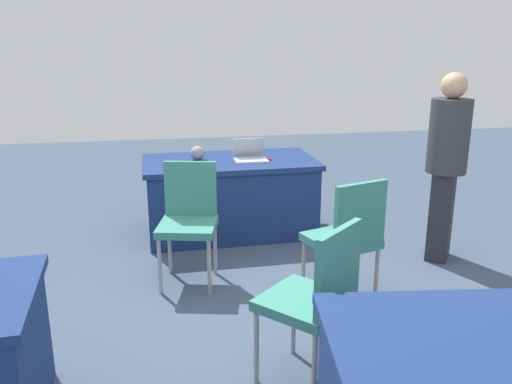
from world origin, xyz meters
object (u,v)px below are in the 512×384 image
object	(u,v)px
chair_by_pillar	(189,215)
scissors_red	(264,159)
person_presenter	(447,159)
chair_tucked_left	(316,294)
yarn_ball	(197,153)
laptop_silver	(250,156)
table_foreground	(230,196)
chair_tucked_right	(347,234)

from	to	relation	value
chair_by_pillar	scissors_red	distance (m)	1.33
person_presenter	chair_tucked_left	bearing A→B (deg)	-9.40
chair_by_pillar	yarn_ball	distance (m)	1.15
chair_tucked_left	laptop_silver	world-z (taller)	chair_tucked_left
table_foreground	scissors_red	world-z (taller)	scissors_red
chair_tucked_right	person_presenter	xyz separation A→B (m)	(-1.13, -0.71, 0.35)
chair_by_pillar	scissors_red	bearing A→B (deg)	-115.44
chair_by_pillar	yarn_ball	size ratio (longest dim) A/B	6.90
chair_by_pillar	laptop_silver	bearing A→B (deg)	-110.59
chair_tucked_right	chair_by_pillar	xyz separation A→B (m)	(1.08, -0.66, -0.01)
yarn_ball	laptop_silver	bearing A→B (deg)	169.06
chair_tucked_right	laptop_silver	world-z (taller)	chair_tucked_right
table_foreground	laptop_silver	bearing A→B (deg)	166.00
chair_tucked_left	chair_by_pillar	bearing A→B (deg)	69.38
chair_tucked_left	chair_tucked_right	size ratio (longest dim) A/B	1.00
yarn_ball	scissors_red	xyz separation A→B (m)	(-0.65, 0.08, -0.07)
chair_by_pillar	yarn_ball	bearing A→B (deg)	-85.37
yarn_ball	scissors_red	bearing A→B (deg)	172.64
laptop_silver	chair_tucked_right	bearing A→B (deg)	103.37
chair_tucked_left	yarn_ball	size ratio (longest dim) A/B	6.97
chair_tucked_right	scissors_red	size ratio (longest dim) A/B	5.40
person_presenter	scissors_red	xyz separation A→B (m)	(1.40, -0.98, -0.15)
laptop_silver	scissors_red	bearing A→B (deg)	-174.60
table_foreground	laptop_silver	world-z (taller)	laptop_silver
scissors_red	chair_tucked_left	bearing A→B (deg)	-66.41
chair_tucked_left	chair_by_pillar	xyz separation A→B (m)	(0.59, -1.51, -0.01)
table_foreground	laptop_silver	xyz separation A→B (m)	(-0.20, 0.05, 0.41)
chair_tucked_right	person_presenter	world-z (taller)	person_presenter
table_foreground	chair_tucked_right	size ratio (longest dim) A/B	1.75
table_foreground	yarn_ball	xyz separation A→B (m)	(0.31, -0.05, 0.44)
chair_tucked_left	person_presenter	size ratio (longest dim) A/B	0.59
table_foreground	person_presenter	world-z (taller)	person_presenter
table_foreground	chair_tucked_right	distance (m)	1.83
scissors_red	laptop_silver	bearing A→B (deg)	-145.63
chair_tucked_left	scissors_red	size ratio (longest dim) A/B	5.40
chair_tucked_right	yarn_ball	xyz separation A→B (m)	(0.92, -1.77, 0.26)
person_presenter	laptop_silver	distance (m)	1.82
table_foreground	person_presenter	xyz separation A→B (m)	(-1.74, 1.01, 0.53)
chair_tucked_left	person_presenter	xyz separation A→B (m)	(-1.62, -1.56, 0.35)
table_foreground	laptop_silver	size ratio (longest dim) A/B	5.31
chair_by_pillar	chair_tucked_right	bearing A→B (deg)	161.77
yarn_ball	scissors_red	distance (m)	0.66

